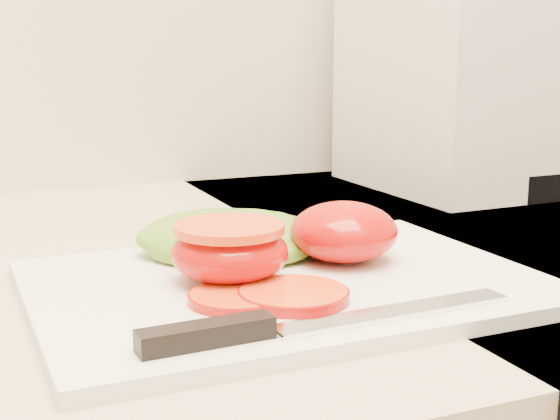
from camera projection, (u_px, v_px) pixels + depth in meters
name	position (u px, v px, depth m)	size (l,w,h in m)	color
cutting_board	(286.00, 285.00, 0.53)	(0.34, 0.24, 0.01)	white
tomato_half_dome	(344.00, 232.00, 0.57)	(0.08, 0.08, 0.04)	#B60605
tomato_half_cut	(230.00, 250.00, 0.51)	(0.08, 0.08, 0.04)	#B60605
tomato_slice_0	(294.00, 295.00, 0.48)	(0.07, 0.07, 0.01)	#E94C1E
tomato_slice_1	(238.00, 297.00, 0.48)	(0.06, 0.06, 0.01)	#E94C1E
lettuce_leaf_0	(230.00, 238.00, 0.58)	(0.14, 0.09, 0.03)	#549427
lettuce_leaf_1	(279.00, 234.00, 0.60)	(0.10, 0.07, 0.02)	#549427
knife	(285.00, 325.00, 0.43)	(0.23, 0.03, 0.01)	silver
appliance	(461.00, 58.00, 0.90)	(0.20, 0.25, 0.30)	white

